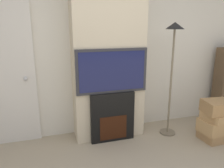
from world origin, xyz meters
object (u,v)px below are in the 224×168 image
object	(u,v)px
television	(112,71)
floor_lamp	(173,51)
fireplace	(112,117)
box_stack	(216,121)

from	to	relation	value
television	floor_lamp	world-z (taller)	floor_lamp
fireplace	floor_lamp	xyz separation A→B (m)	(0.92, -0.07, 0.96)
fireplace	floor_lamp	distance (m)	1.33
fireplace	television	bearing A→B (deg)	-90.00
fireplace	box_stack	distance (m)	1.55
television	floor_lamp	distance (m)	0.96
television	floor_lamp	xyz separation A→B (m)	(0.92, -0.07, 0.26)
floor_lamp	box_stack	size ratio (longest dim) A/B	2.74
fireplace	box_stack	world-z (taller)	fireplace
television	box_stack	world-z (taller)	television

